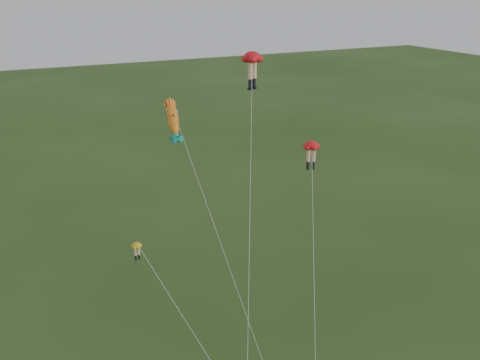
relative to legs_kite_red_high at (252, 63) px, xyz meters
name	(u,v)px	position (x,y,z in m)	size (l,w,h in m)	color
legs_kite_red_high	(252,63)	(0.00, 0.00, 0.00)	(8.08, 14.26, 20.26)	red
legs_kite_red_mid	(311,152)	(2.12, -5.44, -5.85)	(4.97, 8.90, 14.34)	red
legs_kite_yellow	(145,260)	(-10.70, -5.44, -11.63)	(4.27, 9.23, 8.80)	gold
fish_kite	(173,118)	(-7.17, -1.99, -3.08)	(3.76, 10.02, 17.83)	yellow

